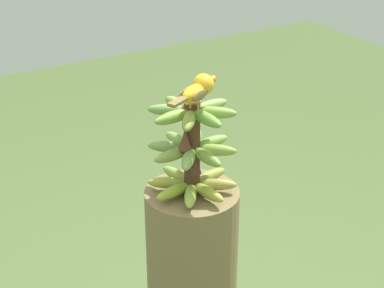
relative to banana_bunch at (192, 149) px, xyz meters
name	(u,v)px	position (x,y,z in m)	size (l,w,h in m)	color
banana_bunch	(192,149)	(0.00, 0.00, 0.00)	(0.26, 0.26, 0.28)	#4C2D1E
perched_bird	(198,89)	(0.03, 0.00, 0.19)	(0.11, 0.19, 0.08)	#C68933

